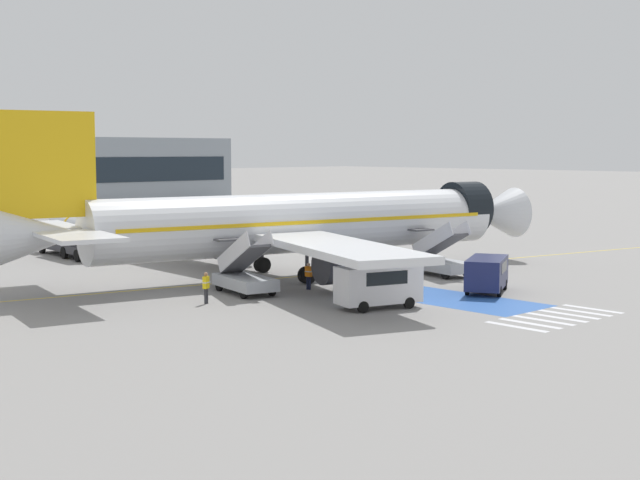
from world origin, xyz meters
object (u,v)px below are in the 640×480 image
Objects in this scene: fuel_tanker at (74,235)px; service_van_1 at (487,272)px; ground_crew_1 at (206,285)px; ground_crew_0 at (309,274)px; boarding_stairs_aft at (245,277)px; boarding_stairs_forward at (440,261)px; baggage_cart at (355,285)px; airliner at (295,224)px; service_van_0 at (379,283)px.

service_van_1 is (9.52, -34.00, -0.52)m from fuel_tanker.
ground_crew_0 is at bearing -25.13° from ground_crew_1.
boarding_stairs_aft reaches higher than service_van_1.
baggage_cart is (-8.71, -0.32, -0.72)m from boarding_stairs_forward.
service_van_1 is 2.98× the size of ground_crew_0.
boarding_stairs_forward is 3.06× the size of ground_crew_1.
baggage_cart is (-0.85, -6.61, -3.40)m from airliner.
service_van_0 is 8.85m from service_van_1.
boarding_stairs_forward is 7.72m from service_van_1.
boarding_stairs_aft is 4.14m from ground_crew_0.
boarding_stairs_aft is (-14.79, 3.05, 0.01)m from boarding_stairs_forward.
ground_crew_1 is at bearing 125.38° from baggage_cart.
baggage_cart is at bearing -35.52° from ground_crew_1.
fuel_tanker is 35.31m from service_van_1.
fuel_tanker is at bearing -162.29° from service_van_0.
boarding_stairs_forward is 1.10× the size of service_van_1.
service_van_0 is (0.70, -33.26, -0.40)m from fuel_tanker.
boarding_stairs_aft is at bearing -53.30° from airliner.
ground_crew_1 is (-3.86, -1.40, 0.06)m from boarding_stairs_aft.
baggage_cart is 1.62× the size of ground_crew_1.
baggage_cart is at bearing 161.99° from service_van_0.
boarding_stairs_forward reaches higher than fuel_tanker.
service_van_0 is 1.71× the size of baggage_cart.
ground_crew_1 is at bearing -125.10° from service_van_0.
airliner reaches higher than boarding_stairs_aft.
ground_crew_0 is at bearing -21.22° from airliner.
service_van_0 is at bearing 56.49° from service_van_1.
fuel_tanker is 33.27m from service_van_0.
service_van_1 is at bearing 29.06° from airliner.
boarding_stairs_forward is at bearing -41.27° from baggage_cart.
boarding_stairs_forward is at bearing -58.10° from service_van_1.
boarding_stairs_aft is 14.72m from service_van_1.
baggage_cart is 2.98m from ground_crew_0.
ground_crew_1 is at bearing -173.39° from boarding_stairs_forward.
boarding_stairs_aft is 9.30m from service_van_0.
service_van_0 is at bearing -64.79° from boarding_stairs_aft.
ground_crew_1 reaches higher than baggage_cart.
airliner is 8.14× the size of service_van_1.
baggage_cart is at bearing 8.88° from service_van_1.
airliner is 12.03m from ground_crew_1.
fuel_tanker is 2.10× the size of service_van_1.
airliner is at bearing -1.04° from ground_crew_1.
boarding_stairs_forward reaches higher than baggage_cart.
boarding_stairs_forward is at bearing 63.01° from airliner.
service_van_0 is (-4.74, -12.27, -2.26)m from airliner.
ground_crew_0 is at bearing 12.16° from service_van_1.
ground_crew_1 reaches higher than ground_crew_0.
boarding_stairs_aft is (-6.92, -3.24, -2.67)m from airliner.
boarding_stairs_aft is at bearing -149.92° from service_van_0.
ground_crew_1 is (-6.04, 7.63, -0.35)m from service_van_0.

